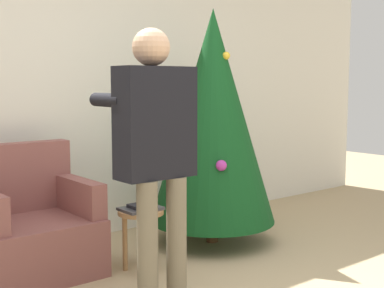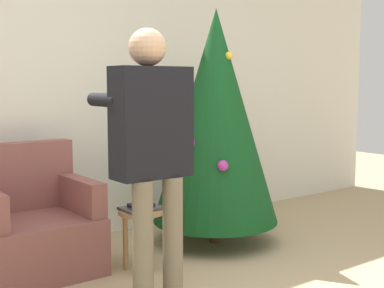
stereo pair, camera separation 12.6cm
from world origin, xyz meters
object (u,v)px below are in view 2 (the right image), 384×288
armchair (33,228)px  side_stool (141,221)px  person_standing (152,144)px  christmas_tree (216,117)px

armchair → side_stool: (0.64, -0.43, 0.04)m
person_standing → side_stool: person_standing is taller
armchair → side_stool: size_ratio=2.06×
christmas_tree → armchair: size_ratio=2.15×
person_standing → side_stool: (0.32, 0.65, -0.65)m
side_stool → christmas_tree: bearing=12.6°
christmas_tree → side_stool: christmas_tree is taller
christmas_tree → person_standing: christmas_tree is taller
christmas_tree → side_stool: 1.12m
christmas_tree → armchair: 1.68m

